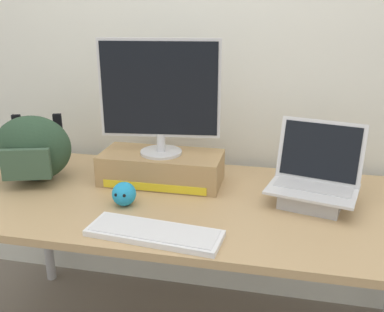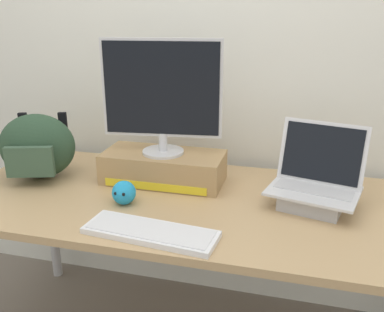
# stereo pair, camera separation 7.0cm
# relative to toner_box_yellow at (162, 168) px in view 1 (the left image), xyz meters

# --- Properties ---
(back_wall) EXTENTS (7.00, 0.10, 2.60)m
(back_wall) POSITION_rel_toner_box_yellow_xyz_m (0.17, 0.37, 0.49)
(back_wall) COLOR silver
(back_wall) RESTS_ON ground
(desk) EXTENTS (1.91, 0.83, 0.75)m
(desk) POSITION_rel_toner_box_yellow_xyz_m (0.17, -0.15, -0.13)
(desk) COLOR tan
(desk) RESTS_ON ground
(toner_box_yellow) EXTENTS (0.52, 0.24, 0.13)m
(toner_box_yellow) POSITION_rel_toner_box_yellow_xyz_m (0.00, 0.00, 0.00)
(toner_box_yellow) COLOR #A88456
(toner_box_yellow) RESTS_ON desk
(desktop_monitor) EXTENTS (0.49, 0.18, 0.48)m
(desktop_monitor) POSITION_rel_toner_box_yellow_xyz_m (0.00, -0.00, 0.32)
(desktop_monitor) COLOR silver
(desktop_monitor) RESTS_ON toner_box_yellow
(open_laptop) EXTENTS (0.37, 0.32, 0.31)m
(open_laptop) POSITION_rel_toner_box_yellow_xyz_m (0.63, -0.08, -0.00)
(open_laptop) COLOR #ADADB2
(open_laptop) RESTS_ON desk
(external_keyboard) EXTENTS (0.46, 0.19, 0.02)m
(external_keyboard) POSITION_rel_toner_box_yellow_xyz_m (0.10, -0.46, -0.05)
(external_keyboard) COLOR white
(external_keyboard) RESTS_ON desk
(messenger_backpack) EXTENTS (0.37, 0.31, 0.29)m
(messenger_backpack) POSITION_rel_toner_box_yellow_xyz_m (-0.55, -0.09, 0.08)
(messenger_backpack) COLOR #28422D
(messenger_backpack) RESTS_ON desk
(plush_toy) EXTENTS (0.09, 0.09, 0.09)m
(plush_toy) POSITION_rel_toner_box_yellow_xyz_m (-0.08, -0.25, -0.02)
(plush_toy) COLOR #2393CC
(plush_toy) RESTS_ON desk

